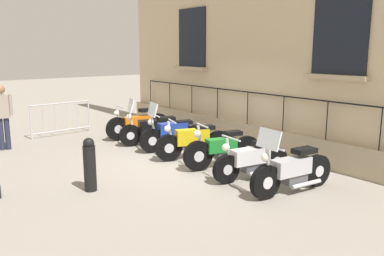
{
  "coord_description": "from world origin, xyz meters",
  "views": [
    {
      "loc": [
        5.65,
        7.57,
        2.71
      ],
      "look_at": [
        -0.26,
        0.0,
        0.8
      ],
      "focal_mm": 37.38,
      "sensor_mm": 36.0,
      "label": 1
    }
  ],
  "objects_px": {
    "motorcycle_green": "(223,150)",
    "bollard": "(90,164)",
    "motorcycle_black": "(155,129)",
    "motorcycle_white": "(252,160)",
    "pedestrian_standing": "(2,113)",
    "motorcycle_blue": "(173,134)",
    "motorcycle_orange": "(138,124)",
    "motorcycle_yellow": "(194,142)",
    "crowd_barrier": "(61,118)",
    "motorcycle_silver": "(292,171)"
  },
  "relations": [
    {
      "from": "motorcycle_blue",
      "to": "bollard",
      "type": "xyz_separation_m",
      "value": [
        3.09,
        1.57,
        0.08
      ]
    },
    {
      "from": "motorcycle_orange",
      "to": "motorcycle_green",
      "type": "xyz_separation_m",
      "value": [
        0.08,
        3.94,
        -0.01
      ]
    },
    {
      "from": "motorcycle_black",
      "to": "motorcycle_white",
      "type": "relative_size",
      "value": 1.06
    },
    {
      "from": "crowd_barrier",
      "to": "motorcycle_blue",
      "type": "bearing_deg",
      "value": 113.67
    },
    {
      "from": "motorcycle_black",
      "to": "pedestrian_standing",
      "type": "xyz_separation_m",
      "value": [
        3.55,
        -2.04,
        0.55
      ]
    },
    {
      "from": "motorcycle_blue",
      "to": "crowd_barrier",
      "type": "relative_size",
      "value": 0.97
    },
    {
      "from": "crowd_barrier",
      "to": "bollard",
      "type": "xyz_separation_m",
      "value": [
        1.42,
        5.38,
        -0.04
      ]
    },
    {
      "from": "motorcycle_blue",
      "to": "motorcycle_silver",
      "type": "bearing_deg",
      "value": 88.44
    },
    {
      "from": "motorcycle_black",
      "to": "motorcycle_yellow",
      "type": "relative_size",
      "value": 1.04
    },
    {
      "from": "motorcycle_orange",
      "to": "motorcycle_silver",
      "type": "relative_size",
      "value": 1.03
    },
    {
      "from": "crowd_barrier",
      "to": "pedestrian_standing",
      "type": "xyz_separation_m",
      "value": [
        1.91,
        0.9,
        0.44
      ]
    },
    {
      "from": "motorcycle_green",
      "to": "motorcycle_white",
      "type": "xyz_separation_m",
      "value": [
        0.06,
        0.98,
        -0.01
      ]
    },
    {
      "from": "motorcycle_black",
      "to": "bollard",
      "type": "bearing_deg",
      "value": 38.63
    },
    {
      "from": "motorcycle_yellow",
      "to": "motorcycle_silver",
      "type": "xyz_separation_m",
      "value": [
        0.01,
        3.03,
        -0.01
      ]
    },
    {
      "from": "motorcycle_green",
      "to": "motorcycle_black",
      "type": "bearing_deg",
      "value": -90.22
    },
    {
      "from": "bollard",
      "to": "pedestrian_standing",
      "type": "relative_size",
      "value": 0.6
    },
    {
      "from": "motorcycle_yellow",
      "to": "motorcycle_green",
      "type": "relative_size",
      "value": 1.0
    },
    {
      "from": "motorcycle_green",
      "to": "motorcycle_white",
      "type": "distance_m",
      "value": 0.98
    },
    {
      "from": "motorcycle_orange",
      "to": "motorcycle_green",
      "type": "relative_size",
      "value": 1.08
    },
    {
      "from": "bollard",
      "to": "pedestrian_standing",
      "type": "xyz_separation_m",
      "value": [
        0.49,
        -4.48,
        0.48
      ]
    },
    {
      "from": "motorcycle_orange",
      "to": "pedestrian_standing",
      "type": "relative_size",
      "value": 1.18
    },
    {
      "from": "motorcycle_yellow",
      "to": "motorcycle_white",
      "type": "relative_size",
      "value": 1.02
    },
    {
      "from": "motorcycle_blue",
      "to": "bollard",
      "type": "height_order",
      "value": "motorcycle_blue"
    },
    {
      "from": "motorcycle_green",
      "to": "bollard",
      "type": "xyz_separation_m",
      "value": [
        3.04,
        -0.44,
        0.1
      ]
    },
    {
      "from": "motorcycle_blue",
      "to": "pedestrian_standing",
      "type": "relative_size",
      "value": 1.08
    },
    {
      "from": "motorcycle_orange",
      "to": "motorcycle_white",
      "type": "height_order",
      "value": "motorcycle_orange"
    },
    {
      "from": "motorcycle_green",
      "to": "bollard",
      "type": "distance_m",
      "value": 3.08
    },
    {
      "from": "motorcycle_black",
      "to": "pedestrian_standing",
      "type": "height_order",
      "value": "pedestrian_standing"
    },
    {
      "from": "motorcycle_blue",
      "to": "motorcycle_yellow",
      "type": "xyz_separation_m",
      "value": [
        0.1,
        1.01,
        -0.01
      ]
    },
    {
      "from": "motorcycle_yellow",
      "to": "motorcycle_green",
      "type": "xyz_separation_m",
      "value": [
        -0.05,
        1.01,
        -0.02
      ]
    },
    {
      "from": "motorcycle_green",
      "to": "crowd_barrier",
      "type": "relative_size",
      "value": 0.98
    },
    {
      "from": "motorcycle_yellow",
      "to": "motorcycle_silver",
      "type": "height_order",
      "value": "motorcycle_silver"
    },
    {
      "from": "motorcycle_green",
      "to": "motorcycle_silver",
      "type": "distance_m",
      "value": 2.02
    },
    {
      "from": "motorcycle_yellow",
      "to": "crowd_barrier",
      "type": "relative_size",
      "value": 0.98
    },
    {
      "from": "motorcycle_black",
      "to": "motorcycle_yellow",
      "type": "distance_m",
      "value": 1.88
    },
    {
      "from": "motorcycle_orange",
      "to": "motorcycle_blue",
      "type": "height_order",
      "value": "motorcycle_blue"
    },
    {
      "from": "motorcycle_orange",
      "to": "motorcycle_green",
      "type": "bearing_deg",
      "value": 88.81
    },
    {
      "from": "motorcycle_black",
      "to": "motorcycle_white",
      "type": "bearing_deg",
      "value": 88.88
    },
    {
      "from": "motorcycle_yellow",
      "to": "motorcycle_silver",
      "type": "relative_size",
      "value": 0.96
    },
    {
      "from": "motorcycle_orange",
      "to": "motorcycle_black",
      "type": "height_order",
      "value": "motorcycle_black"
    },
    {
      "from": "bollard",
      "to": "motorcycle_black",
      "type": "bearing_deg",
      "value": -141.37
    },
    {
      "from": "motorcycle_orange",
      "to": "motorcycle_yellow",
      "type": "xyz_separation_m",
      "value": [
        0.14,
        2.94,
        0.01
      ]
    },
    {
      "from": "motorcycle_orange",
      "to": "motorcycle_yellow",
      "type": "relative_size",
      "value": 1.08
    },
    {
      "from": "motorcycle_orange",
      "to": "crowd_barrier",
      "type": "relative_size",
      "value": 1.06
    },
    {
      "from": "motorcycle_silver",
      "to": "motorcycle_black",
      "type": "bearing_deg",
      "value": -90.88
    },
    {
      "from": "motorcycle_black",
      "to": "motorcycle_white",
      "type": "distance_m",
      "value": 3.86
    },
    {
      "from": "motorcycle_black",
      "to": "bollard",
      "type": "relative_size",
      "value": 1.91
    },
    {
      "from": "motorcycle_black",
      "to": "bollard",
      "type": "height_order",
      "value": "motorcycle_black"
    },
    {
      "from": "motorcycle_orange",
      "to": "motorcycle_silver",
      "type": "xyz_separation_m",
      "value": [
        0.15,
        5.96,
        -0.0
      ]
    },
    {
      "from": "motorcycle_blue",
      "to": "crowd_barrier",
      "type": "bearing_deg",
      "value": -66.33
    }
  ]
}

